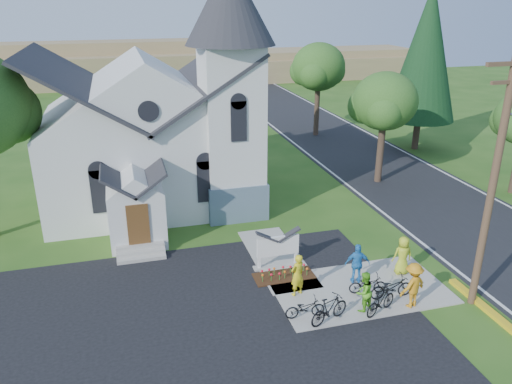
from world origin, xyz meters
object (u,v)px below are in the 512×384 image
object	(u,v)px
bike_0	(305,308)
church_sign	(278,246)
cyclist_0	(297,275)
cyclist_3	(413,285)
utility_pole	(496,173)
cyclist_4	(403,255)
bike_2	(368,284)
bike_4	(391,287)
bike_1	(329,309)
bike_3	(381,301)
cyclist_2	(357,264)
cyclist_1	(364,292)

from	to	relation	value
bike_0	church_sign	bearing A→B (deg)	0.79
cyclist_0	cyclist_3	distance (m)	4.43
cyclist_0	bike_0	world-z (taller)	cyclist_0
utility_pole	cyclist_4	bearing A→B (deg)	121.09
bike_2	bike_4	bearing A→B (deg)	-115.58
utility_pole	cyclist_4	xyz separation A→B (m)	(-1.61, 2.67, -4.49)
utility_pole	bike_0	size ratio (longest dim) A/B	6.57
utility_pole	bike_0	distance (m)	8.41
bike_0	cyclist_4	distance (m)	5.50
bike_2	bike_1	bearing A→B (deg)	131.90
church_sign	bike_2	size ratio (longest dim) A/B	1.44
bike_2	bike_0	bearing A→B (deg)	116.83
bike_3	cyclist_2	bearing A→B (deg)	-27.25
cyclist_1	bike_4	distance (m)	1.58
bike_0	cyclist_4	xyz separation A→B (m)	(5.15, 1.87, 0.47)
cyclist_1	cyclist_3	distance (m)	1.95
church_sign	cyclist_2	world-z (taller)	cyclist_2
cyclist_1	bike_1	size ratio (longest dim) A/B	0.91
utility_pole	bike_1	size ratio (longest dim) A/B	5.62
cyclist_3	bike_2	bearing A→B (deg)	-62.53
bike_4	bike_2	bearing A→B (deg)	54.93
bike_1	bike_4	xyz separation A→B (m)	(3.00, 0.81, -0.06)
cyclist_2	cyclist_4	bearing A→B (deg)	-161.74
cyclist_3	bike_4	size ratio (longest dim) A/B	1.03
cyclist_1	cyclist_4	world-z (taller)	cyclist_4
cyclist_0	bike_0	size ratio (longest dim) A/B	1.17
utility_pole	bike_2	bearing A→B (deg)	156.08
bike_1	bike_4	distance (m)	3.11
cyclist_1	bike_1	distance (m)	1.60
church_sign	bike_0	bearing A→B (deg)	-92.82
bike_2	cyclist_3	size ratio (longest dim) A/B	0.83
bike_2	bike_3	xyz separation A→B (m)	(-0.16, -1.36, 0.09)
cyclist_3	bike_4	xyz separation A→B (m)	(-0.46, 0.72, -0.45)
cyclist_0	bike_3	size ratio (longest dim) A/B	1.08
cyclist_1	bike_3	world-z (taller)	cyclist_1
bike_0	cyclist_2	distance (m)	3.45
church_sign	bike_0	xyz separation A→B (m)	(-0.19, -3.90, -0.58)
utility_pole	bike_2	world-z (taller)	utility_pole
church_sign	cyclist_3	world-z (taller)	cyclist_3
cyclist_2	bike_3	bearing A→B (deg)	101.90
cyclist_3	cyclist_4	bearing A→B (deg)	-128.07
utility_pole	bike_4	xyz separation A→B (m)	(-3.00, 1.11, -4.88)
bike_1	cyclist_3	xyz separation A→B (m)	(3.46, 0.09, 0.39)
utility_pole	cyclist_1	world-z (taller)	utility_pole
bike_0	bike_2	distance (m)	3.14
bike_1	cyclist_3	bearing A→B (deg)	-109.34
bike_3	bike_4	world-z (taller)	bike_3
church_sign	cyclist_2	distance (m)	3.51
bike_0	bike_3	xyz separation A→B (m)	(2.85, -0.50, 0.09)
utility_pole	cyclist_3	bearing A→B (deg)	171.34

